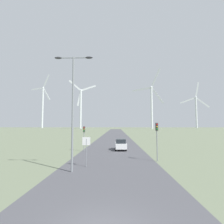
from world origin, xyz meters
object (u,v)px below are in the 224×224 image
(wind_turbine_far_left, at_px, (43,104))
(wind_turbine_left, at_px, (81,105))
(traffic_light_post_near_left, at_px, (84,133))
(streetlamp, at_px, (73,99))
(car_approaching, at_px, (121,144))
(wind_turbine_center, at_px, (152,103))
(traffic_light_post_near_right, at_px, (157,133))
(stop_sign_near, at_px, (86,146))
(wind_turbine_right, at_px, (196,109))

(wind_turbine_far_left, distance_m, wind_turbine_left, 65.10)
(traffic_light_post_near_left, bearing_deg, wind_turbine_left, 101.81)
(streetlamp, xyz_separation_m, car_approaching, (4.70, 13.83, -5.65))
(streetlamp, height_order, wind_turbine_center, wind_turbine_center)
(traffic_light_post_near_left, bearing_deg, streetlamp, -84.46)
(streetlamp, height_order, traffic_light_post_near_right, streetlamp)
(stop_sign_near, height_order, traffic_light_post_near_right, traffic_light_post_near_right)
(streetlamp, distance_m, traffic_light_post_near_right, 10.44)
(car_approaching, xyz_separation_m, wind_turbine_far_left, (-98.09, 197.79, 31.39))
(streetlamp, xyz_separation_m, traffic_light_post_near_right, (8.67, 4.75, -3.35))
(streetlamp, xyz_separation_m, wind_turbine_center, (41.76, 169.88, 21.25))
(streetlamp, height_order, car_approaching, streetlamp)
(streetlamp, bearing_deg, stop_sign_near, 64.92)
(wind_turbine_left, height_order, wind_turbine_right, wind_turbine_right)
(traffic_light_post_near_left, bearing_deg, stop_sign_near, -78.23)
(wind_turbine_left, distance_m, wind_turbine_center, 78.90)
(streetlamp, distance_m, wind_turbine_right, 237.63)
(wind_turbine_left, bearing_deg, stop_sign_near, -78.20)
(traffic_light_post_near_left, xyz_separation_m, wind_turbine_center, (42.94, 157.75, 24.94))
(wind_turbine_left, relative_size, wind_turbine_center, 0.87)
(car_approaching, bearing_deg, wind_turbine_center, 76.64)
(traffic_light_post_near_left, relative_size, wind_turbine_far_left, 0.06)
(car_approaching, bearing_deg, wind_turbine_far_left, 116.38)
(streetlamp, relative_size, wind_turbine_center, 0.16)
(traffic_light_post_near_left, xyz_separation_m, car_approaching, (5.87, 1.70, -1.96))
(wind_turbine_far_left, bearing_deg, wind_turbine_center, -17.16)
(wind_turbine_far_left, bearing_deg, stop_sign_near, -65.77)
(traffic_light_post_near_right, relative_size, car_approaching, 1.06)
(car_approaching, bearing_deg, traffic_light_post_near_right, -66.36)
(traffic_light_post_near_left, relative_size, car_approaching, 0.95)
(traffic_light_post_near_right, height_order, wind_turbine_right, wind_turbine_right)
(traffic_light_post_near_right, xyz_separation_m, wind_turbine_right, (98.69, 206.43, 21.91))
(stop_sign_near, bearing_deg, wind_turbine_right, 63.03)
(traffic_light_post_near_left, bearing_deg, wind_turbine_right, 61.40)
(stop_sign_near, xyz_separation_m, traffic_light_post_near_left, (-2.11, 10.13, 0.82))
(stop_sign_near, height_order, wind_turbine_right, wind_turbine_right)
(stop_sign_near, distance_m, car_approaching, 12.47)
(car_approaching, height_order, wind_turbine_right, wind_turbine_right)
(traffic_light_post_near_left, height_order, wind_turbine_center, wind_turbine_center)
(wind_turbine_center, bearing_deg, car_approaching, -103.36)
(wind_turbine_center, bearing_deg, wind_turbine_right, 32.19)
(traffic_light_post_near_right, xyz_separation_m, car_approaching, (-3.97, 9.08, -2.30))
(streetlamp, relative_size, traffic_light_post_near_left, 2.68)
(car_approaching, relative_size, wind_turbine_left, 0.07)
(stop_sign_near, height_order, wind_turbine_left, wind_turbine_left)
(wind_turbine_center, height_order, wind_turbine_right, wind_turbine_center)
(traffic_light_post_near_right, bearing_deg, wind_turbine_center, 78.67)
(stop_sign_near, bearing_deg, car_approaching, 72.35)
(traffic_light_post_near_left, relative_size, wind_turbine_left, 0.07)
(traffic_light_post_near_right, relative_size, wind_turbine_center, 0.07)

